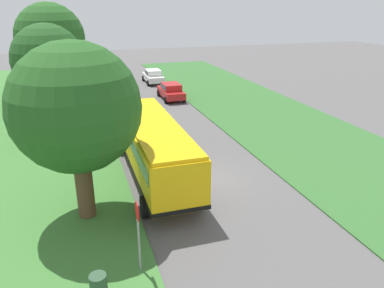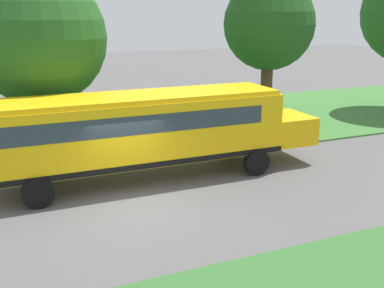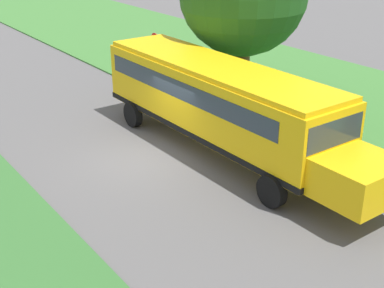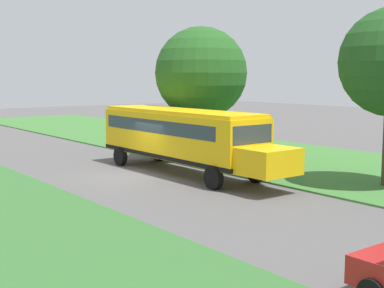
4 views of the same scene
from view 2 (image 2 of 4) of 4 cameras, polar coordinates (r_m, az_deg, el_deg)
name	(u,v)px [view 2 (image 2 of 4)]	position (r m, az deg, el deg)	size (l,w,h in m)	color
ground_plane	(139,208)	(14.39, -6.79, -8.10)	(120.00, 120.00, 0.00)	#565454
grass_verge	(84,133)	(23.66, -13.56, 1.42)	(12.00, 80.00, 0.08)	#3D7533
school_bus	(146,128)	(16.32, -5.81, 2.04)	(2.85, 12.42, 3.16)	yellow
oak_tree_beside_bus	(36,40)	(18.93, -19.23, 12.39)	(5.30, 5.30, 7.64)	brown
oak_tree_roadside_mid	(269,25)	(24.03, 9.77, 14.67)	(4.65, 4.65, 7.72)	#4C3826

